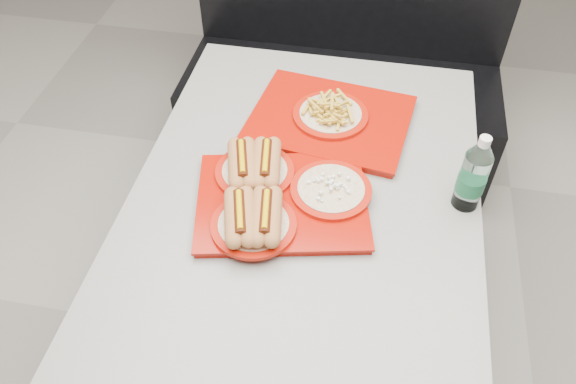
% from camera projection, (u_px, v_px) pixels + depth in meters
% --- Properties ---
extents(ground, '(6.00, 6.00, 0.00)m').
position_uv_depth(ground, '(297.00, 351.00, 1.97)').
color(ground, '#9B968B').
rests_on(ground, ground).
extents(diner_table, '(0.92, 1.42, 0.75)m').
position_uv_depth(diner_table, '(300.00, 250.00, 1.54)').
color(diner_table, black).
rests_on(diner_table, ground).
extents(booth_bench, '(1.30, 0.57, 1.35)m').
position_uv_depth(booth_bench, '(343.00, 76.00, 2.41)').
color(booth_bench, black).
rests_on(booth_bench, ground).
extents(tray_near, '(0.49, 0.42, 0.09)m').
position_uv_depth(tray_near, '(275.00, 195.00, 1.41)').
color(tray_near, '#990E04').
rests_on(tray_near, diner_table).
extents(tray_far, '(0.49, 0.41, 0.09)m').
position_uv_depth(tray_far, '(330.00, 116.00, 1.63)').
color(tray_far, '#990E04').
rests_on(tray_far, diner_table).
extents(water_bottle, '(0.07, 0.07, 0.22)m').
position_uv_depth(water_bottle, '(473.00, 177.00, 1.37)').
color(water_bottle, silver).
rests_on(water_bottle, diner_table).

